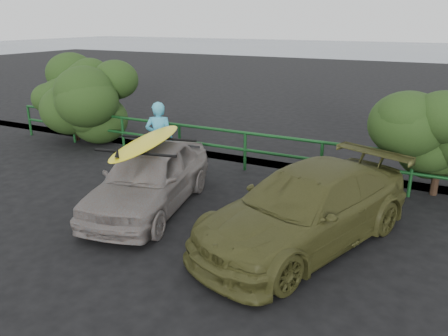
# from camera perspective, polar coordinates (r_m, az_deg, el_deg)

# --- Properties ---
(ground) EXTENTS (80.00, 80.00, 0.00)m
(ground) POSITION_cam_1_polar(r_m,az_deg,el_deg) (8.21, -18.91, -9.38)
(ground) COLOR black
(ocean) EXTENTS (200.00, 200.00, 0.00)m
(ocean) POSITION_cam_1_polar(r_m,az_deg,el_deg) (65.21, 23.00, 14.09)
(ocean) COLOR slate
(ocean) RESTS_ON ground
(guardrail) EXTENTS (14.00, 0.08, 1.04)m
(guardrail) POSITION_cam_1_polar(r_m,az_deg,el_deg) (11.73, -1.70, 2.87)
(guardrail) COLOR #12411A
(guardrail) RESTS_ON ground
(shrub_left) EXTENTS (3.20, 2.40, 2.41)m
(shrub_left) POSITION_cam_1_polar(r_m,az_deg,el_deg) (14.73, -17.71, 8.02)
(shrub_left) COLOR #233C16
(shrub_left) RESTS_ON ground
(shrub_right) EXTENTS (3.20, 2.40, 2.35)m
(shrub_right) POSITION_cam_1_polar(r_m,az_deg,el_deg) (10.70, 23.93, 3.31)
(shrub_right) COLOR #233C16
(shrub_right) RESTS_ON ground
(sedan) EXTENTS (2.33, 4.14, 1.33)m
(sedan) POSITION_cam_1_polar(r_m,az_deg,el_deg) (9.09, -9.72, -1.24)
(sedan) COLOR slate
(sedan) RESTS_ON ground
(olive_vehicle) EXTENTS (3.38, 4.95, 1.33)m
(olive_vehicle) POSITION_cam_1_polar(r_m,az_deg,el_deg) (7.68, 10.63, -5.11)
(olive_vehicle) COLOR #42421D
(olive_vehicle) RESTS_ON ground
(man) EXTENTS (0.80, 0.69, 1.86)m
(man) POSITION_cam_1_polar(r_m,az_deg,el_deg) (11.01, -8.43, 3.81)
(man) COLOR #43ABC9
(man) RESTS_ON ground
(roof_rack) EXTENTS (1.88, 1.49, 0.06)m
(roof_rack) POSITION_cam_1_polar(r_m,az_deg,el_deg) (8.88, -9.97, 2.96)
(roof_rack) COLOR black
(roof_rack) RESTS_ON sedan
(surfboard) EXTENTS (1.19, 2.99, 0.09)m
(surfboard) POSITION_cam_1_polar(r_m,az_deg,el_deg) (8.86, -9.99, 3.40)
(surfboard) COLOR yellow
(surfboard) RESTS_ON roof_rack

